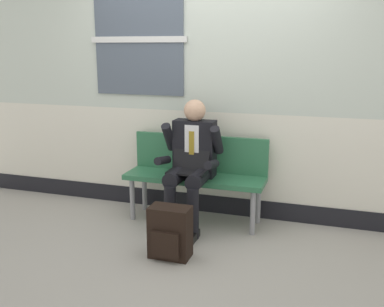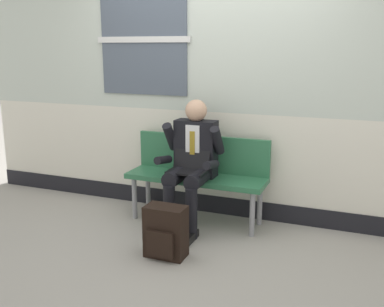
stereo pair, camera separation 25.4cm
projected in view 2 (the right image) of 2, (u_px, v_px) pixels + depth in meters
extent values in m
plane|color=#9E9991|center=(194.00, 231.00, 4.24)|extent=(18.00, 18.00, 0.00)
cube|color=beige|center=(217.00, 8.00, 4.29)|extent=(5.56, 0.12, 2.00)
cube|color=silver|center=(215.00, 153.00, 4.62)|extent=(5.56, 0.12, 0.89)
cube|color=black|center=(214.00, 202.00, 4.75)|extent=(5.56, 0.14, 0.19)
cube|color=#4C5666|center=(143.00, 39.00, 4.57)|extent=(0.98, 0.02, 1.13)
cube|color=silver|center=(143.00, 39.00, 4.56)|extent=(1.06, 0.03, 0.06)
cube|color=#2D6B47|center=(196.00, 178.00, 4.38)|extent=(1.39, 0.42, 0.05)
cube|color=#2D6B47|center=(202.00, 153.00, 4.49)|extent=(1.39, 0.04, 0.37)
cylinder|color=gray|center=(135.00, 198.00, 4.52)|extent=(0.05, 0.05, 0.43)
cylinder|color=gray|center=(148.00, 189.00, 4.79)|extent=(0.05, 0.05, 0.43)
cylinder|color=gray|center=(252.00, 214.00, 4.08)|extent=(0.05, 0.05, 0.43)
cylinder|color=gray|center=(260.00, 204.00, 4.35)|extent=(0.05, 0.05, 0.43)
cylinder|color=black|center=(177.00, 175.00, 4.21)|extent=(0.15, 0.40, 0.15)
cylinder|color=black|center=(169.00, 210.00, 4.10)|extent=(0.11, 0.11, 0.48)
cube|color=black|center=(167.00, 233.00, 4.10)|extent=(0.10, 0.26, 0.07)
cylinder|color=black|center=(199.00, 178.00, 4.13)|extent=(0.15, 0.40, 0.15)
cylinder|color=black|center=(191.00, 214.00, 4.03)|extent=(0.11, 0.11, 0.48)
cube|color=black|center=(189.00, 237.00, 4.02)|extent=(0.10, 0.26, 0.07)
cube|color=black|center=(196.00, 148.00, 4.31)|extent=(0.40, 0.18, 0.55)
cube|color=silver|center=(192.00, 145.00, 4.21)|extent=(0.14, 0.01, 0.39)
cube|color=olive|center=(192.00, 148.00, 4.21)|extent=(0.05, 0.01, 0.33)
sphere|color=tan|center=(196.00, 110.00, 4.22)|extent=(0.21, 0.21, 0.21)
cylinder|color=black|center=(170.00, 137.00, 4.30)|extent=(0.09, 0.25, 0.30)
cylinder|color=black|center=(163.00, 160.00, 4.19)|extent=(0.08, 0.27, 0.12)
cylinder|color=black|center=(217.00, 140.00, 4.13)|extent=(0.09, 0.25, 0.30)
cylinder|color=black|center=(211.00, 165.00, 4.02)|extent=(0.08, 0.27, 0.12)
cube|color=black|center=(187.00, 172.00, 4.13)|extent=(0.36, 0.22, 0.02)
cube|color=black|center=(192.00, 157.00, 4.22)|extent=(0.36, 0.08, 0.21)
cube|color=black|center=(166.00, 231.00, 3.69)|extent=(0.34, 0.20, 0.44)
cube|color=black|center=(160.00, 244.00, 3.60)|extent=(0.24, 0.04, 0.22)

